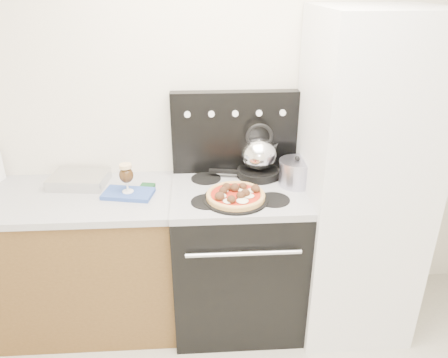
{
  "coord_description": "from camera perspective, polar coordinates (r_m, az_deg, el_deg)",
  "views": [
    {
      "loc": [
        -0.14,
        -1.06,
        2.03
      ],
      "look_at": [
        -0.01,
        1.05,
        1.04
      ],
      "focal_mm": 35.0,
      "sensor_mm": 36.0,
      "label": 1
    }
  ],
  "objects": [
    {
      "name": "backguard",
      "position": [
        2.66,
        1.37,
        6.14
      ],
      "size": [
        0.76,
        0.08,
        0.5
      ],
      "primitive_type": "cube",
      "color": "black",
      "rests_on": "cooktop"
    },
    {
      "name": "beer_glass",
      "position": [
        2.49,
        -12.61,
        0.12
      ],
      "size": [
        0.08,
        0.08,
        0.17
      ],
      "primitive_type": null,
      "rotation": [
        0.0,
        0.0,
        -0.05
      ],
      "color": "#36210E",
      "rests_on": "oven_mitt"
    },
    {
      "name": "countertop",
      "position": [
        2.69,
        -22.43,
        -2.4
      ],
      "size": [
        1.48,
        0.63,
        0.04
      ],
      "primitive_type": "cube",
      "color": "#B1B1B6",
      "rests_on": "base_cabinet"
    },
    {
      "name": "foil_sheet",
      "position": [
        2.73,
        -18.41,
        -0.08
      ],
      "size": [
        0.35,
        0.27,
        0.06
      ],
      "primitive_type": "cube",
      "rotation": [
        0.0,
        0.0,
        -0.11
      ],
      "color": "silver",
      "rests_on": "countertop"
    },
    {
      "name": "fridge",
      "position": [
        2.63,
        17.29,
        -0.48
      ],
      "size": [
        0.64,
        0.68,
        1.9
      ],
      "primitive_type": "cube",
      "color": "silver",
      "rests_on": "ground"
    },
    {
      "name": "tea_kettle",
      "position": [
        2.61,
        4.57,
        3.7
      ],
      "size": [
        0.22,
        0.22,
        0.24
      ],
      "primitive_type": null,
      "rotation": [
        0.0,
        0.0,
        0.01
      ],
      "color": "silver",
      "rests_on": "skillet"
    },
    {
      "name": "stove_body",
      "position": [
        2.75,
        1.71,
        -10.31
      ],
      "size": [
        0.76,
        0.65,
        0.88
      ],
      "primitive_type": "cube",
      "color": "black",
      "rests_on": "ground"
    },
    {
      "name": "room_shell",
      "position": [
        1.57,
        2.06,
        -4.8
      ],
      "size": [
        3.52,
        3.01,
        2.52
      ],
      "color": "beige",
      "rests_on": "ground"
    },
    {
      "name": "pizza_pan",
      "position": [
        2.38,
        1.52,
        -2.61
      ],
      "size": [
        0.38,
        0.38,
        0.01
      ],
      "primitive_type": "cylinder",
      "rotation": [
        0.0,
        0.0,
        0.06
      ],
      "color": "black",
      "rests_on": "cooktop"
    },
    {
      "name": "oven_mitt",
      "position": [
        2.53,
        -12.4,
        -1.88
      ],
      "size": [
        0.3,
        0.21,
        0.02
      ],
      "primitive_type": "cube",
      "rotation": [
        0.0,
        0.0,
        -0.2
      ],
      "color": "#304FA5",
      "rests_on": "countertop"
    },
    {
      "name": "cooktop",
      "position": [
        2.51,
        1.84,
        -1.72
      ],
      "size": [
        0.76,
        0.65,
        0.04
      ],
      "primitive_type": "cube",
      "color": "#ADADB2",
      "rests_on": "stove_body"
    },
    {
      "name": "pizza",
      "position": [
        2.37,
        1.53,
        -2.0
      ],
      "size": [
        0.4,
        0.4,
        0.05
      ],
      "primitive_type": null,
      "rotation": [
        0.0,
        0.0,
        0.29
      ],
      "color": "#E1B162",
      "rests_on": "pizza_pan"
    },
    {
      "name": "stock_pot",
      "position": [
        2.56,
        9.41,
        0.72
      ],
      "size": [
        0.2,
        0.2,
        0.14
      ],
      "primitive_type": "cylinder",
      "rotation": [
        0.0,
        0.0,
        0.01
      ],
      "color": "#AEACC3",
      "rests_on": "cooktop"
    },
    {
      "name": "skillet",
      "position": [
        2.66,
        4.47,
        0.82
      ],
      "size": [
        0.3,
        0.3,
        0.05
      ],
      "primitive_type": "cylinder",
      "rotation": [
        0.0,
        0.0,
        -0.18
      ],
      "color": "black",
      "rests_on": "cooktop"
    },
    {
      "name": "base_cabinet",
      "position": [
        2.91,
        -20.98,
        -10.32
      ],
      "size": [
        1.45,
        0.6,
        0.86
      ],
      "primitive_type": "cube",
      "color": "brown",
      "rests_on": "ground"
    }
  ]
}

